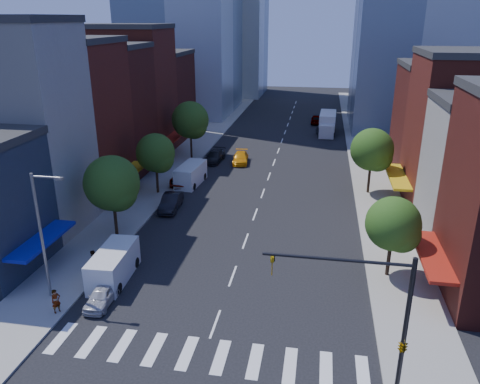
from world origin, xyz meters
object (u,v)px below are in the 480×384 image
(traffic_car_oncoming, at_px, (323,131))
(traffic_car_far, at_px, (316,119))
(parked_car_third, at_px, (185,177))
(taxi, at_px, (241,158))
(box_truck, at_px, (327,124))
(pedestrian_far, at_px, (93,261))
(cargo_van_near, at_px, (113,266))
(cargo_van_far, at_px, (190,175))
(parked_car_second, at_px, (171,202))
(pedestrian_near, at_px, (56,301))
(parked_car_front, at_px, (102,295))
(parked_car_rear, at_px, (214,156))

(traffic_car_oncoming, distance_m, traffic_car_far, 9.74)
(parked_car_third, height_order, taxi, parked_car_third)
(box_truck, distance_m, pedestrian_far, 52.61)
(parked_car_third, bearing_deg, box_truck, 55.33)
(cargo_van_near, distance_m, cargo_van_far, 21.61)
(traffic_car_far, relative_size, pedestrian_far, 2.66)
(parked_car_second, distance_m, pedestrian_far, 13.47)
(cargo_van_far, height_order, pedestrian_near, cargo_van_far)
(cargo_van_far, distance_m, pedestrian_far, 21.12)
(parked_car_front, xyz_separation_m, pedestrian_far, (-2.39, 3.62, 0.42))
(box_truck, relative_size, pedestrian_near, 5.17)
(traffic_car_oncoming, height_order, box_truck, box_truck)
(box_truck, bearing_deg, parked_car_third, -118.37)
(parked_car_third, xyz_separation_m, parked_car_rear, (1.49, 9.20, -0.08))
(pedestrian_far, bearing_deg, box_truck, -176.42)
(parked_car_front, xyz_separation_m, traffic_car_far, (13.19, 61.01, 0.18))
(parked_car_third, distance_m, cargo_van_far, 0.86)
(cargo_van_far, distance_m, taxi, 10.43)
(cargo_van_far, xyz_separation_m, taxi, (4.32, 9.48, -0.47))
(parked_car_third, bearing_deg, parked_car_rear, 76.30)
(parked_car_third, relative_size, parked_car_rear, 1.16)
(cargo_van_near, xyz_separation_m, traffic_car_oncoming, (14.91, 48.29, -0.36))
(traffic_car_oncoming, bearing_deg, parked_car_front, 66.61)
(parked_car_rear, bearing_deg, taxi, 5.27)
(traffic_car_oncoming, bearing_deg, traffic_car_far, -90.73)
(taxi, relative_size, box_truck, 0.56)
(pedestrian_near, xyz_separation_m, pedestrian_far, (0.00, 5.25, 0.07))
(parked_car_front, height_order, cargo_van_far, cargo_van_far)
(parked_car_second, bearing_deg, box_truck, 62.50)
(traffic_car_oncoming, height_order, traffic_car_far, traffic_car_far)
(parked_car_second, relative_size, box_truck, 0.55)
(parked_car_third, relative_size, taxi, 1.22)
(traffic_car_far, distance_m, pedestrian_near, 64.55)
(parked_car_front, bearing_deg, parked_car_second, 89.94)
(taxi, height_order, pedestrian_near, pedestrian_near)
(parked_car_second, xyz_separation_m, parked_car_third, (-0.86, 7.91, 0.04))
(cargo_van_near, height_order, taxi, cargo_van_near)
(cargo_van_far, bearing_deg, traffic_car_far, 73.76)
(parked_car_rear, bearing_deg, pedestrian_far, -90.59)
(parked_car_rear, distance_m, taxi, 3.58)
(parked_car_second, bearing_deg, cargo_van_far, 86.59)
(cargo_van_far, relative_size, box_truck, 0.66)
(cargo_van_far, xyz_separation_m, box_truck, (15.75, 28.57, 0.46))
(box_truck, bearing_deg, traffic_car_far, 105.64)
(taxi, height_order, traffic_car_far, traffic_car_far)
(parked_car_second, bearing_deg, traffic_car_oncoming, 62.38)
(cargo_van_far, relative_size, pedestrian_near, 3.41)
(parked_car_front, relative_size, pedestrian_near, 2.23)
(traffic_car_oncoming, bearing_deg, cargo_van_far, 52.88)
(cargo_van_far, bearing_deg, parked_car_second, -84.65)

